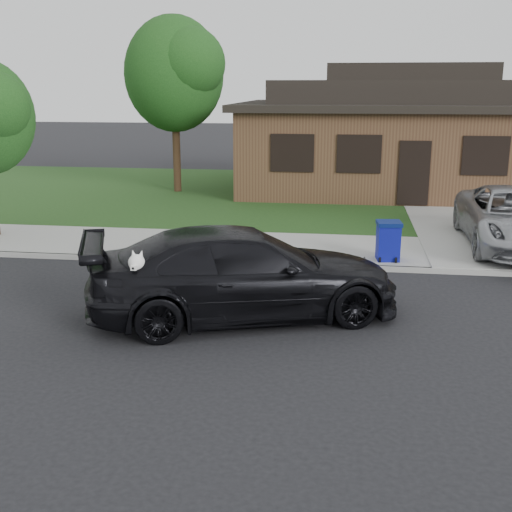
# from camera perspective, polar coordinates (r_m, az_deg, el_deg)

# --- Properties ---
(ground) EXTENTS (120.00, 120.00, 0.00)m
(ground) POSITION_cam_1_polar(r_m,az_deg,el_deg) (11.36, -1.65, -5.73)
(ground) COLOR black
(ground) RESTS_ON ground
(sidewalk) EXTENTS (60.00, 3.00, 0.12)m
(sidewalk) POSITION_cam_1_polar(r_m,az_deg,el_deg) (16.07, 1.33, 0.71)
(sidewalk) COLOR gray
(sidewalk) RESTS_ON ground
(curb) EXTENTS (60.00, 0.12, 0.12)m
(curb) POSITION_cam_1_polar(r_m,az_deg,el_deg) (14.63, 0.64, -0.72)
(curb) COLOR gray
(curb) RESTS_ON ground
(lawn) EXTENTS (60.00, 13.00, 0.13)m
(lawn) POSITION_cam_1_polar(r_m,az_deg,el_deg) (23.87, 3.59, 5.39)
(lawn) COLOR #193814
(lawn) RESTS_ON ground
(driveway) EXTENTS (4.50, 13.00, 0.14)m
(driveway) POSITION_cam_1_polar(r_m,az_deg,el_deg) (21.27, 19.29, 3.42)
(driveway) COLOR gray
(driveway) RESTS_ON ground
(sedan) EXTENTS (5.93, 3.97, 1.60)m
(sedan) POSITION_cam_1_polar(r_m,az_deg,el_deg) (11.29, -1.10, -1.57)
(sedan) COLOR black
(sedan) RESTS_ON ground
(recycling_bin) EXTENTS (0.59, 0.61, 0.90)m
(recycling_bin) POSITION_cam_1_polar(r_m,az_deg,el_deg) (14.96, 11.67, 1.36)
(recycling_bin) COLOR navy
(recycling_bin) RESTS_ON sidewalk
(house) EXTENTS (12.60, 8.60, 4.65)m
(house) POSITION_cam_1_polar(r_m,az_deg,el_deg) (25.63, 13.13, 10.36)
(house) COLOR #422B1C
(house) RESTS_ON ground
(tree_0) EXTENTS (3.78, 3.60, 6.34)m
(tree_0) POSITION_cam_1_polar(r_m,az_deg,el_deg) (24.15, -6.98, 15.94)
(tree_0) COLOR #332114
(tree_0) RESTS_ON ground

